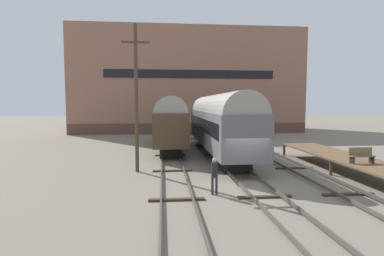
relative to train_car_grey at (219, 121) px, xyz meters
The scene contains 11 objects.
ground_plane 9.33m from the train_car_grey, 90.00° to the right, with size 200.00×200.00×0.00m, color slate.
track_left 10.17m from the train_car_grey, 115.21° to the right, with size 2.60×60.00×0.26m.
track_middle 9.28m from the train_car_grey, 90.00° to the right, with size 2.60×60.00×0.26m.
track_right 10.17m from the train_car_grey, 64.79° to the right, with size 2.60×60.00×0.26m.
train_car_grey is the anchor object (origin of this frame).
train_car_brown 6.37m from the train_car_grey, 130.81° to the left, with size 2.86×15.34×5.06m.
station_platform 10.68m from the train_car_grey, 48.35° to the right, with size 2.98×14.81×1.03m.
bench 11.48m from the train_car_grey, 54.86° to the right, with size 1.40×0.40×0.91m.
person_worker 11.48m from the train_car_grey, 101.62° to the right, with size 0.32×0.32×1.82m.
utility_pole 8.81m from the train_car_grey, 138.82° to the right, with size 1.80×0.24×9.49m.
warehouse_building 26.01m from the train_car_grey, 91.65° to the left, with size 35.61×13.42×16.03m.
Camera 1 is at (-4.75, -16.43, 4.42)m, focal length 28.00 mm.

